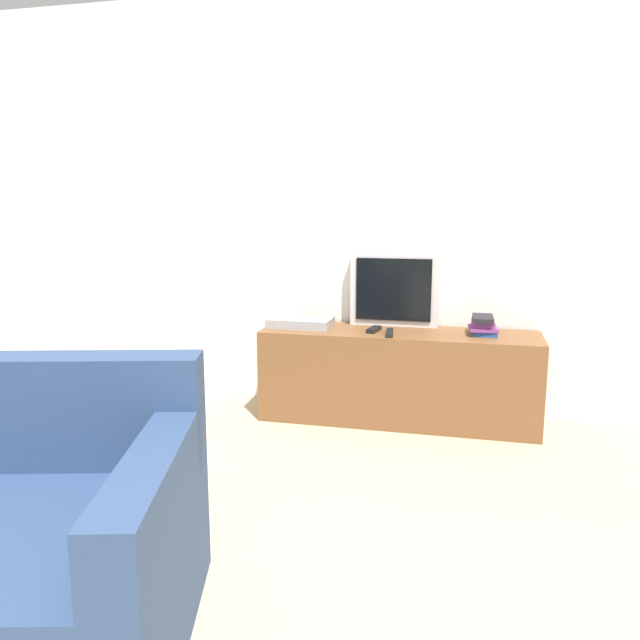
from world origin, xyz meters
TOP-DOWN VIEW (x-y plane):
  - wall_back at (0.00, 3.03)m, footprint 9.00×0.06m
  - tv_stand at (0.10, 2.75)m, footprint 1.65×0.45m
  - television at (0.05, 2.94)m, footprint 0.54×0.09m
  - book_stack at (0.59, 2.78)m, footprint 0.17×0.22m
  - remote_on_stand at (-0.05, 2.72)m, footprint 0.07×0.16m
  - remote_secondary at (0.06, 2.64)m, footprint 0.06×0.19m
  - set_top_box at (-0.51, 2.75)m, footprint 0.39×0.23m

SIDE VIEW (x-z plane):
  - tv_stand at x=0.10m, z-range 0.00..0.55m
  - remote_on_stand at x=-0.05m, z-range 0.55..0.58m
  - remote_secondary at x=0.06m, z-range 0.55..0.58m
  - set_top_box at x=-0.51m, z-range 0.55..0.61m
  - book_stack at x=0.59m, z-range 0.55..0.66m
  - television at x=0.05m, z-range 0.55..1.02m
  - wall_back at x=0.00m, z-range 0.00..2.60m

